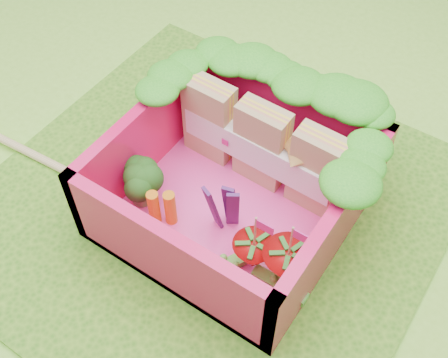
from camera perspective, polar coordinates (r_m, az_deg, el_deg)
name	(u,v)px	position (r m, az deg, el deg)	size (l,w,h in m)	color
ground	(210,208)	(3.43, -1.46, -2.95)	(14.00, 14.00, 0.00)	#8BDA3D
placemat	(210,206)	(3.42, -1.47, -2.81)	(2.60, 2.60, 0.03)	#438B1F
bento_floor	(234,207)	(3.36, 1.00, -2.91)	(1.30, 1.30, 0.05)	#FF41A5
bento_box	(234,182)	(3.16, 1.06, -0.28)	(1.30, 1.30, 0.55)	#F01459
lettuce_ruffle	(282,90)	(3.20, 5.90, 8.99)	(1.43, 0.77, 0.11)	#239A1C
sandwich_stack	(262,145)	(3.29, 3.93, 3.43)	(1.05, 0.19, 0.55)	tan
broccoli	(139,181)	(3.26, -8.64, -0.23)	(0.30, 0.30, 0.26)	#5C9448
carrot_sticks	(162,208)	(3.20, -6.31, -2.93)	(0.15, 0.12, 0.25)	orange
purple_wedges	(225,207)	(3.10, 0.13, -2.86)	(0.17, 0.12, 0.38)	#401854
strawberry_left	(253,255)	(3.01, 3.00, -7.70)	(0.23, 0.23, 0.47)	#B8130B
strawberry_right	(287,267)	(2.97, 6.37, -8.85)	(0.27, 0.27, 0.51)	#B8130B
snap_peas	(254,275)	(3.07, 3.08, -9.69)	(0.55, 0.32, 0.05)	#5DB839
chopsticks	(38,157)	(3.80, -18.34, 2.12)	(2.09, 0.19, 0.04)	tan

